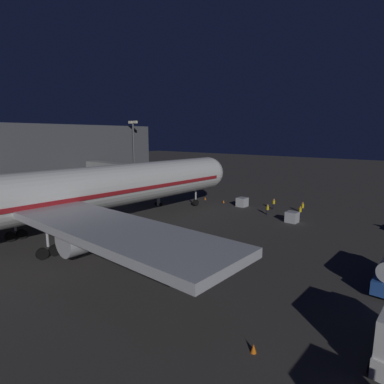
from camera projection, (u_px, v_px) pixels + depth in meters
ground_plane at (107, 229)px, 42.56m from camera, size 320.00×320.00×0.00m
airliner_at_gate at (35, 198)px, 34.94m from camera, size 52.06×68.51×18.96m
jet_bridge at (131, 171)px, 60.52m from camera, size 24.00×3.40×7.21m
apron_floodlight_mast at (134, 149)px, 76.40m from camera, size 2.90×0.50×15.88m
baggage_container_near_belt at (292, 217)px, 45.74m from camera, size 1.62×1.57×1.56m
baggage_container_mid_row at (242, 202)px, 56.00m from camera, size 1.63×1.74×1.59m
ground_crew_near_nose_gear at (300, 211)px, 48.12m from camera, size 0.40×0.40×1.85m
ground_crew_by_belt_loader at (268, 209)px, 50.04m from camera, size 0.40×0.40×1.68m
ground_crew_marshaller_fwd at (303, 207)px, 51.37m from camera, size 0.40×0.40×1.79m
ground_crew_under_port_wing at (274, 203)px, 53.75m from camera, size 0.40×0.40×1.85m
traffic_cone_nose_port at (224, 201)px, 59.13m from camera, size 0.36×0.36×0.55m
traffic_cone_nose_starboard at (205, 198)px, 61.96m from camera, size 0.36×0.36×0.55m
traffic_cone_wingtip_svc_side at (254, 348)px, 18.25m from camera, size 0.36×0.36×0.55m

